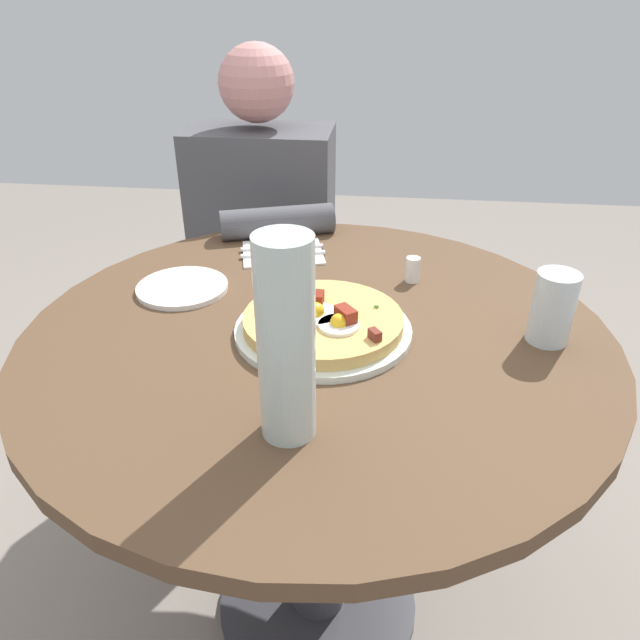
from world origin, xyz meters
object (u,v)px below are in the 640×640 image
breakfast_pizza (324,320)px  knife (283,254)px  salt_shaker (413,269)px  person_seated (266,278)px  bread_plate (182,287)px  water_bottle (286,342)px  dining_table (317,411)px  pizza_plate (323,330)px  water_glass (553,308)px  fork (282,247)px

breakfast_pizza → knife: 0.33m
knife → salt_shaker: bearing=148.5°
person_seated → bread_plate: bearing=85.8°
water_bottle → salt_shaker: (-0.17, -0.47, -0.11)m
dining_table → knife: knife is taller
knife → person_seated: bearing=-86.0°
pizza_plate → breakfast_pizza: bearing=121.5°
dining_table → breakfast_pizza: breakfast_pizza is taller
water_glass → water_bottle: size_ratio=0.44×
breakfast_pizza → fork: size_ratio=1.48×
person_seated → water_glass: bearing=132.4°
bread_plate → water_glass: size_ratio=1.44×
person_seated → salt_shaker: 0.67m
breakfast_pizza → water_glass: water_glass is taller
pizza_plate → bread_plate: (0.28, -0.13, -0.00)m
pizza_plate → knife: (0.12, -0.30, 0.00)m
knife → water_glass: bearing=136.1°
dining_table → bread_plate: 0.35m
water_glass → water_bottle: (0.38, 0.27, 0.08)m
breakfast_pizza → bread_plate: bearing=-24.2°
person_seated → fork: (-0.12, 0.35, 0.25)m
breakfast_pizza → person_seated: bearing=-70.6°
water_glass → salt_shaker: bearing=-42.2°
pizza_plate → water_glass: bearing=-176.8°
pizza_plate → person_seated: bearing=-70.6°
breakfast_pizza → dining_table: bearing=-51.4°
dining_table → water_glass: water_glass is taller
bread_plate → fork: bearing=-126.7°
bread_plate → water_glass: water_glass is taller
bread_plate → knife: size_ratio=0.96×
breakfast_pizza → bread_plate: (0.29, -0.13, -0.02)m
person_seated → knife: 0.48m
bread_plate → breakfast_pizza: bearing=155.8°
breakfast_pizza → salt_shaker: (-0.15, -0.22, 0.00)m
fork → water_bottle: (-0.11, 0.59, 0.13)m
bread_plate → water_bottle: size_ratio=0.63×
person_seated → fork: size_ratio=6.31×
water_bottle → dining_table: bearing=-91.1°
dining_table → water_glass: 0.45m
fork → water_glass: 0.59m
dining_table → fork: (0.12, -0.32, 0.18)m
person_seated → bread_plate: (0.04, 0.56, 0.25)m
bread_plate → dining_table: bearing=157.7°
person_seated → salt_shaker: size_ratio=22.89×
bread_plate → knife: bearing=-133.3°
breakfast_pizza → salt_shaker: bearing=-124.7°
dining_table → breakfast_pizza: (-0.01, 0.02, 0.20)m
knife → fork: bearing=-90.0°
dining_table → knife: size_ratio=5.53×
water_bottle → water_glass: bearing=-144.7°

